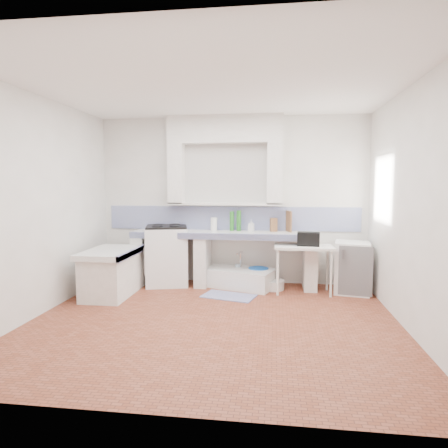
# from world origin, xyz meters

# --- Properties ---
(floor) EXTENTS (4.50, 4.50, 0.00)m
(floor) POSITION_xyz_m (0.00, 0.00, 0.00)
(floor) COLOR brown
(floor) RESTS_ON ground
(ceiling) EXTENTS (4.50, 4.50, 0.00)m
(ceiling) POSITION_xyz_m (0.00, 0.00, 2.80)
(ceiling) COLOR white
(ceiling) RESTS_ON ground
(wall_back) EXTENTS (4.50, 0.00, 4.50)m
(wall_back) POSITION_xyz_m (0.00, 2.00, 1.40)
(wall_back) COLOR white
(wall_back) RESTS_ON ground
(wall_front) EXTENTS (4.50, 0.00, 4.50)m
(wall_front) POSITION_xyz_m (0.00, -2.00, 1.40)
(wall_front) COLOR white
(wall_front) RESTS_ON ground
(wall_left) EXTENTS (0.00, 4.50, 4.50)m
(wall_left) POSITION_xyz_m (-2.25, 0.00, 1.40)
(wall_left) COLOR white
(wall_left) RESTS_ON ground
(wall_right) EXTENTS (0.00, 4.50, 4.50)m
(wall_right) POSITION_xyz_m (2.25, 0.00, 1.40)
(wall_right) COLOR white
(wall_right) RESTS_ON ground
(alcove_mass) EXTENTS (1.90, 0.25, 0.45)m
(alcove_mass) POSITION_xyz_m (-0.10, 1.88, 2.58)
(alcove_mass) COLOR white
(alcove_mass) RESTS_ON ground
(window_frame) EXTENTS (0.35, 0.86, 1.06)m
(window_frame) POSITION_xyz_m (2.42, 1.20, 1.60)
(window_frame) COLOR #361F11
(window_frame) RESTS_ON ground
(lace_valance) EXTENTS (0.01, 0.84, 0.24)m
(lace_valance) POSITION_xyz_m (2.28, 1.20, 1.98)
(lace_valance) COLOR white
(lace_valance) RESTS_ON ground
(counter_slab) EXTENTS (3.00, 0.60, 0.08)m
(counter_slab) POSITION_xyz_m (-0.10, 1.70, 0.86)
(counter_slab) COLOR white
(counter_slab) RESTS_ON ground
(counter_lip) EXTENTS (3.00, 0.04, 0.10)m
(counter_lip) POSITION_xyz_m (-0.10, 1.42, 0.86)
(counter_lip) COLOR navy
(counter_lip) RESTS_ON ground
(counter_pier_left) EXTENTS (0.20, 0.55, 0.82)m
(counter_pier_left) POSITION_xyz_m (-1.50, 1.70, 0.41)
(counter_pier_left) COLOR white
(counter_pier_left) RESTS_ON ground
(counter_pier_mid) EXTENTS (0.20, 0.55, 0.82)m
(counter_pier_mid) POSITION_xyz_m (-0.45, 1.70, 0.41)
(counter_pier_mid) COLOR white
(counter_pier_mid) RESTS_ON ground
(counter_pier_right) EXTENTS (0.20, 0.55, 0.82)m
(counter_pier_right) POSITION_xyz_m (1.30, 1.70, 0.41)
(counter_pier_right) COLOR white
(counter_pier_right) RESTS_ON ground
(peninsula_top) EXTENTS (0.70, 1.10, 0.08)m
(peninsula_top) POSITION_xyz_m (-1.70, 0.90, 0.66)
(peninsula_top) COLOR white
(peninsula_top) RESTS_ON ground
(peninsula_base) EXTENTS (0.60, 1.00, 0.62)m
(peninsula_base) POSITION_xyz_m (-1.70, 0.90, 0.31)
(peninsula_base) COLOR white
(peninsula_base) RESTS_ON ground
(peninsula_lip) EXTENTS (0.04, 1.10, 0.10)m
(peninsula_lip) POSITION_xyz_m (-1.37, 0.90, 0.66)
(peninsula_lip) COLOR navy
(peninsula_lip) RESTS_ON ground
(backsplash) EXTENTS (4.27, 0.03, 0.40)m
(backsplash) POSITION_xyz_m (0.00, 1.99, 1.10)
(backsplash) COLOR navy
(backsplash) RESTS_ON ground
(stove) EXTENTS (0.82, 0.81, 0.96)m
(stove) POSITION_xyz_m (-1.05, 1.67, 0.48)
(stove) COLOR white
(stove) RESTS_ON ground
(sink) EXTENTS (1.26, 0.94, 0.27)m
(sink) POSITION_xyz_m (0.16, 1.67, 0.14)
(sink) COLOR white
(sink) RESTS_ON ground
(side_table) EXTENTS (0.89, 0.50, 0.04)m
(side_table) POSITION_xyz_m (1.18, 1.43, 0.37)
(side_table) COLOR white
(side_table) RESTS_ON ground
(fridge) EXTENTS (0.60, 0.60, 0.79)m
(fridge) POSITION_xyz_m (1.93, 1.53, 0.40)
(fridge) COLOR white
(fridge) RESTS_ON ground
(bucket_red) EXTENTS (0.38, 0.38, 0.29)m
(bucket_red) POSITION_xyz_m (-0.09, 1.65, 0.15)
(bucket_red) COLOR red
(bucket_red) RESTS_ON ground
(bucket_orange) EXTENTS (0.27, 0.27, 0.23)m
(bucket_orange) POSITION_xyz_m (0.20, 1.67, 0.11)
(bucket_orange) COLOR #DB5B34
(bucket_orange) RESTS_ON ground
(bucket_blue) EXTENTS (0.36, 0.36, 0.31)m
(bucket_blue) POSITION_xyz_m (0.48, 1.72, 0.15)
(bucket_blue) COLOR blue
(bucket_blue) RESTS_ON ground
(basin_white) EXTENTS (0.45, 0.45, 0.15)m
(basin_white) POSITION_xyz_m (0.71, 1.58, 0.07)
(basin_white) COLOR white
(basin_white) RESTS_ON ground
(water_bottle_a) EXTENTS (0.08, 0.08, 0.29)m
(water_bottle_a) POSITION_xyz_m (-0.04, 1.85, 0.14)
(water_bottle_a) COLOR silver
(water_bottle_a) RESTS_ON ground
(water_bottle_b) EXTENTS (0.11, 0.11, 0.34)m
(water_bottle_b) POSITION_xyz_m (0.13, 1.81, 0.17)
(water_bottle_b) COLOR silver
(water_bottle_b) RESTS_ON ground
(black_bag) EXTENTS (0.35, 0.23, 0.21)m
(black_bag) POSITION_xyz_m (1.25, 1.43, 0.84)
(black_bag) COLOR black
(black_bag) RESTS_ON side_table
(green_bottle_a) EXTENTS (0.09, 0.09, 0.33)m
(green_bottle_a) POSITION_xyz_m (0.02, 1.84, 1.06)
(green_bottle_a) COLOR #267122
(green_bottle_a) RESTS_ON counter_slab
(green_bottle_b) EXTENTS (0.10, 0.10, 0.34)m
(green_bottle_b) POSITION_xyz_m (0.14, 1.85, 1.07)
(green_bottle_b) COLOR #267122
(green_bottle_b) RESTS_ON counter_slab
(knife_block) EXTENTS (0.13, 0.11, 0.22)m
(knife_block) POSITION_xyz_m (0.72, 1.85, 1.01)
(knife_block) COLOR brown
(knife_block) RESTS_ON counter_slab
(cutting_board) EXTENTS (0.09, 0.25, 0.34)m
(cutting_board) POSITION_xyz_m (0.96, 1.85, 1.07)
(cutting_board) COLOR brown
(cutting_board) RESTS_ON counter_slab
(paper_towel) EXTENTS (0.12, 0.12, 0.22)m
(paper_towel) POSITION_xyz_m (-0.28, 1.82, 1.01)
(paper_towel) COLOR white
(paper_towel) RESTS_ON counter_slab
(soap_bottle) EXTENTS (0.10, 0.10, 0.20)m
(soap_bottle) POSITION_xyz_m (0.35, 1.80, 1.00)
(soap_bottle) COLOR white
(soap_bottle) RESTS_ON counter_slab
(rug) EXTENTS (0.86, 0.63, 0.01)m
(rug) POSITION_xyz_m (0.06, 1.07, 0.01)
(rug) COLOR navy
(rug) RESTS_ON ground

